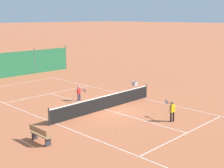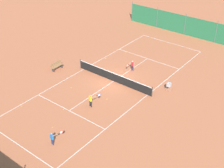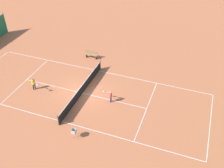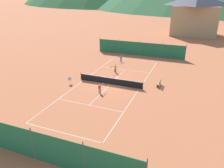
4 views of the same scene
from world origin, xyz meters
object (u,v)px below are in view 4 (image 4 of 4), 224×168
Objects in this scene: tennis_ball_service_box at (108,75)px; player_near_baseline at (121,58)px; tennis_ball_far_corner at (106,87)px; player_near_service at (100,88)px; tennis_ball_by_net_left at (114,108)px; player_far_service at (115,68)px; ball_hopper at (70,79)px; tennis_ball_mid_court at (126,65)px; tennis_ball_alley_right at (128,69)px; tennis_ball_by_net_right at (135,77)px; courtside_bench at (159,83)px; tennis_net at (110,81)px; tennis_ball_alley_left at (151,68)px; alpine_chalet at (195,14)px; tennis_ball_near_corner at (130,99)px.

player_near_baseline is at bearing 94.40° from tennis_ball_service_box.
tennis_ball_far_corner is at bearing -80.45° from player_near_baseline.
tennis_ball_by_net_left is at bearing -44.88° from player_near_service.
player_near_service is at bearing -77.61° from tennis_ball_service_box.
player_near_baseline is 5.59m from player_far_service.
tennis_ball_service_box is at bearing 51.65° from ball_hopper.
player_near_baseline is 17.44× the size of tennis_ball_mid_court.
player_near_baseline is at bearing 138.62° from tennis_ball_mid_court.
tennis_ball_mid_court is (-1.13, 2.31, 0.00)m from tennis_ball_alley_right.
tennis_ball_alley_right and tennis_ball_by_net_right have the same top height.
tennis_ball_service_box is at bearing -85.60° from player_near_baseline.
player_far_service is at bearing -130.31° from tennis_ball_alley_right.
tennis_ball_far_corner is 0.04× the size of courtside_bench.
tennis_net is 139.09× the size of tennis_ball_service_box.
ball_hopper reaches higher than tennis_ball_by_net_right.
player_near_baseline is 4.49m from tennis_ball_alley_right.
tennis_ball_mid_court and tennis_ball_by_net_right have the same top height.
tennis_ball_alley_left is at bearing 68.37° from tennis_ball_far_corner.
tennis_net is at bearing -124.77° from tennis_ball_by_net_right.
alpine_chalet reaches higher than player_near_service.
player_near_service reaches higher than courtside_bench.
tennis_ball_alley_right is 10.25m from ball_hopper.
courtside_bench is at bearing 36.29° from player_near_service.
tennis_net is 9.40m from tennis_ball_alley_left.
tennis_ball_far_corner is 0.07× the size of ball_hopper.
player_far_service is at bearing 121.32° from tennis_ball_near_corner.
player_near_service is 11.88m from tennis_ball_mid_court.
tennis_ball_near_corner is 7.09m from tennis_ball_by_net_right.
courtside_bench reaches higher than tennis_ball_alley_right.
tennis_ball_near_corner and tennis_ball_by_net_left have the same top height.
ball_hopper is (-3.22, -12.02, -0.02)m from player_near_baseline.
tennis_ball_far_corner is at bearing 152.68° from tennis_ball_near_corner.
tennis_ball_service_box is at bearing -119.34° from tennis_ball_alley_right.
player_far_service is 38.61m from alpine_chalet.
ball_hopper reaches higher than tennis_ball_near_corner.
tennis_ball_by_net_left is 8.62m from courtside_bench.
player_far_service is 0.85× the size of courtside_bench.
tennis_ball_far_corner is 1.00× the size of tennis_ball_alley_left.
tennis_net is 139.09× the size of tennis_ball_mid_court.
player_near_service reaches higher than ball_hopper.
tennis_ball_alley_left is 13.84m from ball_hopper.
alpine_chalet is (8.90, 44.66, 5.13)m from player_near_service.
tennis_ball_far_corner is 1.00× the size of tennis_ball_by_net_left.
tennis_ball_alley_left is 33.96m from alpine_chalet.
player_far_service is 19.31× the size of tennis_ball_alley_left.
tennis_ball_by_net_right is at bearing -104.65° from tennis_ball_alley_left.
tennis_ball_far_corner is at bearing -72.13° from tennis_ball_service_box.
ball_hopper is at bearing -160.99° from tennis_net.
tennis_ball_by_net_right is at bearing -17.11° from player_far_service.
ball_hopper is at bearing -124.69° from tennis_ball_alley_right.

